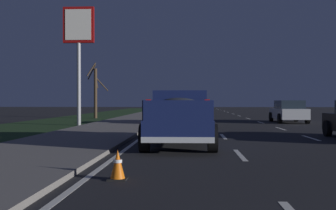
{
  "coord_description": "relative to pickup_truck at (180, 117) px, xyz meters",
  "views": [
    {
      "loc": [
        -1.48,
        3.12,
        1.51
      ],
      "look_at": [
        14.01,
        3.99,
        1.35
      ],
      "focal_mm": 43.83,
      "sensor_mm": 36.0,
      "label": 1
    }
  ],
  "objects": [
    {
      "name": "ground",
      "position": [
        14.64,
        -3.5,
        -0.98
      ],
      "size": [
        144.0,
        144.0,
        0.0
      ],
      "primitive_type": "plane",
      "color": "black"
    },
    {
      "name": "sidewalk_shoulder",
      "position": [
        14.64,
        3.95,
        -0.92
      ],
      "size": [
        108.0,
        4.0,
        0.12
      ],
      "primitive_type": "cube",
      "color": "slate",
      "rests_on": "ground"
    },
    {
      "name": "grass_verge",
      "position": [
        14.64,
        8.95,
        -0.98
      ],
      "size": [
        108.0,
        6.0,
        0.01
      ],
      "primitive_type": "cube",
      "color": "#1E3819",
      "rests_on": "ground"
    },
    {
      "name": "lane_markings",
      "position": [
        17.96,
        -0.43,
        -0.98
      ],
      "size": [
        108.08,
        7.04,
        0.01
      ],
      "color": "silver",
      "rests_on": "ground"
    },
    {
      "name": "pickup_truck",
      "position": [
        0.0,
        0.0,
        0.0
      ],
      "size": [
        5.44,
        2.31,
        1.87
      ],
      "color": "#141E4C",
      "rests_on": "ground"
    },
    {
      "name": "sedan_tan",
      "position": [
        12.16,
        0.24,
        -0.2
      ],
      "size": [
        4.44,
        2.09,
        1.54
      ],
      "color": "#9E845B",
      "rests_on": "ground"
    },
    {
      "name": "sedan_silver",
      "position": [
        15.07,
        -7.17,
        -0.2
      ],
      "size": [
        4.4,
        2.02,
        1.54
      ],
      "color": "#B2B5BA",
      "rests_on": "ground"
    },
    {
      "name": "gas_price_sign",
      "position": [
        10.99,
        6.51,
        4.5
      ],
      "size": [
        0.27,
        1.9,
        7.27
      ],
      "color": "#99999E",
      "rests_on": "ground"
    },
    {
      "name": "bare_tree_far",
      "position": [
        21.26,
        7.88,
        1.38
      ],
      "size": [
        1.24,
        1.82,
        4.84
      ],
      "color": "#423323",
      "rests_on": "ground"
    },
    {
      "name": "traffic_cone_near",
      "position": [
        -6.08,
        1.02,
        -0.7
      ],
      "size": [
        0.36,
        0.36,
        0.58
      ],
      "color": "black",
      "rests_on": "ground"
    }
  ]
}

